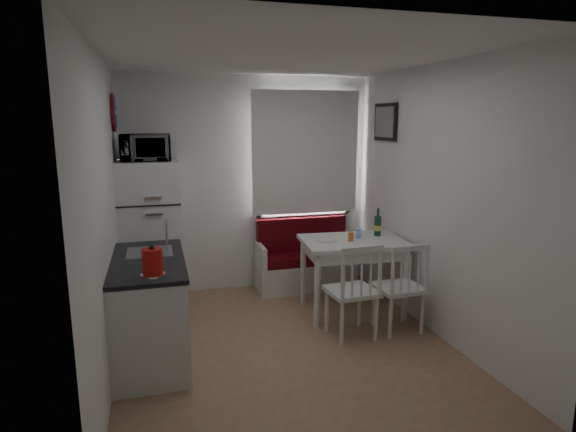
# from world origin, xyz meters

# --- Properties ---
(floor) EXTENTS (3.00, 3.50, 0.02)m
(floor) POSITION_xyz_m (0.00, 0.00, 0.00)
(floor) COLOR #936A4E
(floor) RESTS_ON ground
(ceiling) EXTENTS (3.00, 3.50, 0.02)m
(ceiling) POSITION_xyz_m (0.00, 0.00, 2.60)
(ceiling) COLOR white
(ceiling) RESTS_ON wall_back
(wall_back) EXTENTS (3.00, 0.02, 2.60)m
(wall_back) POSITION_xyz_m (0.00, 1.75, 1.30)
(wall_back) COLOR white
(wall_back) RESTS_ON floor
(wall_front) EXTENTS (3.00, 0.02, 2.60)m
(wall_front) POSITION_xyz_m (0.00, -1.75, 1.30)
(wall_front) COLOR white
(wall_front) RESTS_ON floor
(wall_left) EXTENTS (0.02, 3.50, 2.60)m
(wall_left) POSITION_xyz_m (-1.50, 0.00, 1.30)
(wall_left) COLOR white
(wall_left) RESTS_ON floor
(wall_right) EXTENTS (0.02, 3.50, 2.60)m
(wall_right) POSITION_xyz_m (1.50, 0.00, 1.30)
(wall_right) COLOR white
(wall_right) RESTS_ON floor
(window) EXTENTS (1.22, 0.06, 1.47)m
(window) POSITION_xyz_m (0.70, 1.72, 1.62)
(window) COLOR white
(window) RESTS_ON wall_back
(curtain) EXTENTS (1.35, 0.02, 1.50)m
(curtain) POSITION_xyz_m (0.70, 1.65, 1.68)
(curtain) COLOR white
(curtain) RESTS_ON wall_back
(kitchen_counter) EXTENTS (0.62, 1.32, 1.16)m
(kitchen_counter) POSITION_xyz_m (-1.20, 0.16, 0.46)
(kitchen_counter) COLOR white
(kitchen_counter) RESTS_ON floor
(wall_sign) EXTENTS (0.03, 0.40, 0.40)m
(wall_sign) POSITION_xyz_m (-1.47, 1.45, 2.15)
(wall_sign) COLOR #1C3CAA
(wall_sign) RESTS_ON wall_left
(picture_frame) EXTENTS (0.04, 0.52, 0.42)m
(picture_frame) POSITION_xyz_m (1.48, 1.10, 2.05)
(picture_frame) COLOR black
(picture_frame) RESTS_ON wall_right
(bench) EXTENTS (1.21, 0.47, 0.87)m
(bench) POSITION_xyz_m (0.65, 1.51, 0.29)
(bench) COLOR white
(bench) RESTS_ON floor
(dining_table) EXTENTS (1.14, 0.84, 0.81)m
(dining_table) POSITION_xyz_m (0.92, 0.64, 0.72)
(dining_table) COLOR white
(dining_table) RESTS_ON floor
(chair_left) EXTENTS (0.47, 0.45, 0.51)m
(chair_left) POSITION_xyz_m (0.67, -0.03, 0.59)
(chair_left) COLOR white
(chair_left) RESTS_ON floor
(chair_right) EXTENTS (0.45, 0.43, 0.49)m
(chair_right) POSITION_xyz_m (1.17, -0.03, 0.57)
(chair_right) COLOR white
(chair_right) RESTS_ON floor
(fridge) EXTENTS (0.66, 0.66, 1.65)m
(fridge) POSITION_xyz_m (-1.18, 1.40, 0.82)
(fridge) COLOR white
(fridge) RESTS_ON floor
(microwave) EXTENTS (0.51, 0.35, 0.28)m
(microwave) POSITION_xyz_m (-1.18, 1.35, 1.79)
(microwave) COLOR white
(microwave) RESTS_ON fridge
(kettle) EXTENTS (0.19, 0.19, 0.25)m
(kettle) POSITION_xyz_m (-1.15, -0.37, 1.02)
(kettle) COLOR #B7140E
(kettle) RESTS_ON kitchen_counter
(wine_bottle) EXTENTS (0.08, 0.08, 0.31)m
(wine_bottle) POSITION_xyz_m (1.25, 0.74, 0.97)
(wine_bottle) COLOR #154226
(wine_bottle) RESTS_ON dining_table
(drinking_glass_orange) EXTENTS (0.06, 0.06, 0.10)m
(drinking_glass_orange) POSITION_xyz_m (0.87, 0.59, 0.86)
(drinking_glass_orange) COLOR #CD5F22
(drinking_glass_orange) RESTS_ON dining_table
(drinking_glass_blue) EXTENTS (0.06, 0.06, 0.10)m
(drinking_glass_blue) POSITION_xyz_m (1.00, 0.69, 0.86)
(drinking_glass_blue) COLOR #84A6E1
(drinking_glass_blue) RESTS_ON dining_table
(plate) EXTENTS (0.23, 0.23, 0.02)m
(plate) POSITION_xyz_m (0.62, 0.66, 0.82)
(plate) COLOR white
(plate) RESTS_ON dining_table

